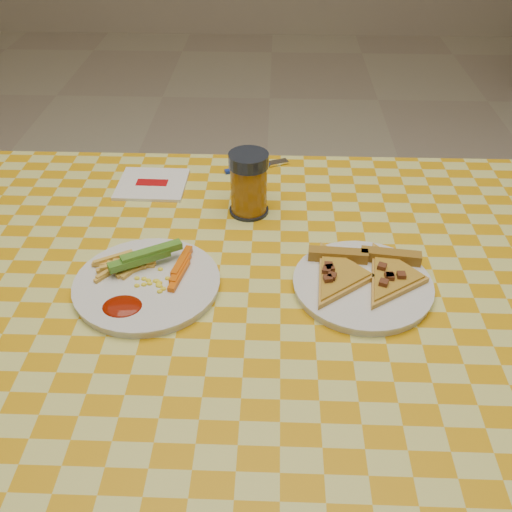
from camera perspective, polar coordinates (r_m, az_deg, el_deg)
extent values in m
cylinder|color=silver|center=(1.57, -20.11, -5.07)|extent=(0.06, 0.06, 0.71)
cylinder|color=silver|center=(1.55, 20.60, -6.03)|extent=(0.06, 0.06, 0.71)
cube|color=brown|center=(0.96, -0.65, -3.47)|extent=(1.20, 0.80, 0.04)
cylinder|color=silver|center=(0.94, -10.82, -2.87)|extent=(0.26, 0.26, 0.01)
cylinder|color=silver|center=(0.93, 10.58, -2.95)|extent=(0.28, 0.28, 0.01)
cube|color=#20630F|center=(0.95, -10.99, 0.02)|extent=(0.11, 0.08, 0.02)
cube|color=#DF5B09|center=(0.94, -7.56, -1.26)|extent=(0.06, 0.09, 0.02)
ellipsoid|color=#791102|center=(0.89, -13.23, -4.96)|extent=(0.06, 0.05, 0.01)
cube|color=#8B601F|center=(0.96, 8.19, 0.03)|extent=(0.10, 0.03, 0.02)
cube|color=#8B601F|center=(0.98, 13.32, -0.10)|extent=(0.10, 0.03, 0.02)
cylinder|color=black|center=(1.11, -0.71, 4.61)|extent=(0.08, 0.08, 0.01)
cylinder|color=#84500E|center=(1.08, -0.73, 6.70)|extent=(0.07, 0.07, 0.10)
cylinder|color=black|center=(1.05, -0.75, 9.56)|extent=(0.07, 0.07, 0.02)
cube|color=white|center=(1.21, -10.34, 7.10)|extent=(0.14, 0.13, 0.01)
cube|color=#A8090D|center=(1.21, -10.36, 7.25)|extent=(0.06, 0.03, 0.00)
cube|color=navy|center=(1.25, -0.87, 8.81)|extent=(0.10, 0.05, 0.01)
cube|color=silver|center=(1.27, 2.19, 9.34)|extent=(0.05, 0.04, 0.00)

